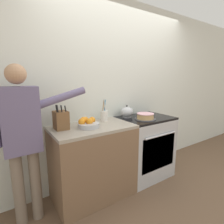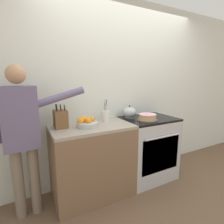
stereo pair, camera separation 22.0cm
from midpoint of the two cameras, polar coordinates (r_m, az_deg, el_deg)
name	(u,v)px [view 2 (the right image)]	position (r m, az deg, el deg)	size (l,w,h in m)	color
ground_plane	(145,191)	(2.64, 13.40, -23.93)	(16.00, 16.00, 0.00)	brown
wall_back	(123,92)	(2.66, 6.03, 6.66)	(8.00, 0.04, 2.60)	silver
counter_cabinet	(93,161)	(2.31, -3.57, -15.62)	(0.99, 0.59, 0.93)	brown
stove_range	(147,148)	(2.76, 13.78, -11.38)	(0.77, 0.62, 0.93)	#B7BABF
layer_cake	(147,117)	(2.47, 14.01, -1.72)	(0.29, 0.29, 0.09)	#4C4C51
tea_kettle	(130,112)	(2.58, 8.19, -0.12)	(0.23, 0.19, 0.18)	#B7BABF
knife_block	(61,119)	(2.09, -13.60, -2.22)	(0.14, 0.18, 0.29)	brown
utensil_crock	(105,115)	(2.38, 0.46, -1.04)	(0.10, 0.10, 0.30)	silver
fruit_bowl	(87,123)	(2.10, -5.36, -3.51)	(0.25, 0.25, 0.12)	#B7BABF
person_baker	(22,130)	(1.97, -24.40, -5.51)	(0.93, 0.20, 1.63)	#7A6B5B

